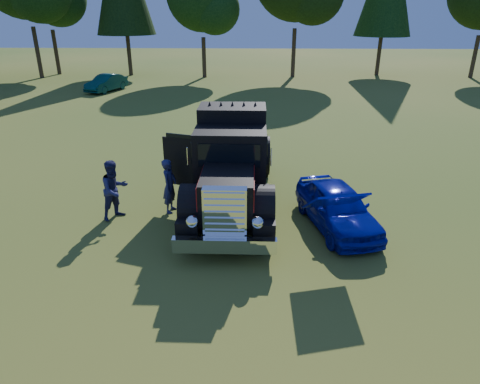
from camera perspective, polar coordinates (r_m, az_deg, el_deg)
name	(u,v)px	position (r m, az deg, el deg)	size (l,w,h in m)	color
ground	(233,238)	(11.68, -0.89, -6.17)	(120.00, 120.00, 0.00)	#30591A
diamond_t_truck	(231,168)	(12.97, -1.19, 3.16)	(3.34, 7.16, 3.00)	black
hotrod_coupe	(337,207)	(12.29, 12.83, -1.91)	(2.29, 4.20, 1.89)	#082EB5
spectator_near	(170,186)	(13.02, -9.36, 0.81)	(0.61, 0.40, 1.67)	#1E2546
spectator_far	(115,190)	(12.95, -16.37, 0.29)	(0.87, 0.67, 1.78)	#1A243D
distant_teal_car	(106,83)	(34.49, -17.40, 13.71)	(1.29, 3.71, 1.22)	#0A373E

